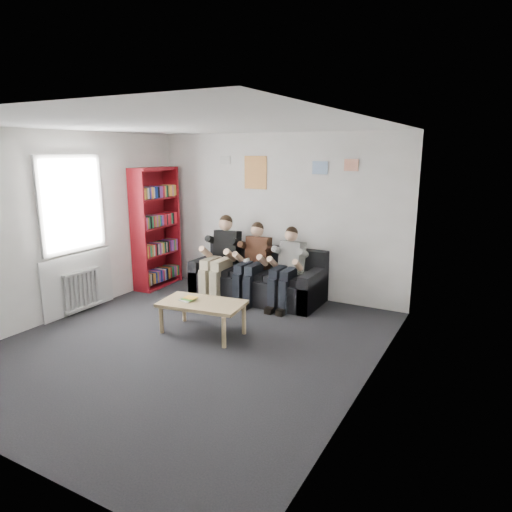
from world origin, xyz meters
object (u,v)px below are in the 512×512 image
at_px(person_middle, 252,263).
at_px(person_right, 286,268).
at_px(coffee_table, 202,306).
at_px(person_left, 220,257).
at_px(bookshelf, 156,228).
at_px(sofa, 258,280).

height_order(person_middle, person_right, person_middle).
bearing_deg(coffee_table, person_left, 114.32).
bearing_deg(person_right, person_left, -171.83).
height_order(person_left, person_middle, person_left).
relative_size(coffee_table, person_middle, 0.86).
distance_m(coffee_table, person_right, 1.63).
bearing_deg(bookshelf, person_middle, -2.86).
distance_m(person_left, person_right, 1.22).
relative_size(person_left, person_middle, 1.06).
bearing_deg(person_middle, person_right, -2.32).
height_order(coffee_table, person_left, person_left).
bearing_deg(person_right, person_middle, -171.92).
xyz_separation_m(sofa, coffee_table, (0.08, -1.71, 0.09)).
bearing_deg(bookshelf, person_right, -3.18).
bearing_deg(person_left, person_middle, -7.76).
distance_m(bookshelf, person_middle, 1.98).
xyz_separation_m(bookshelf, coffee_table, (2.01, -1.46, -0.67)).
distance_m(coffee_table, person_left, 1.68).
bearing_deg(bookshelf, person_left, -2.34).
height_order(coffee_table, person_right, person_right).
relative_size(person_middle, person_right, 1.02).
relative_size(bookshelf, person_middle, 1.66).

